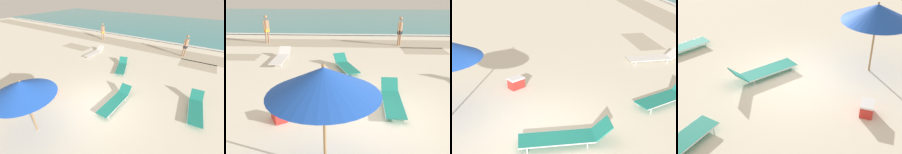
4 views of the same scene
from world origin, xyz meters
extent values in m
cube|color=silver|center=(0.00, 0.00, -0.08)|extent=(60.00, 60.00, 0.16)
cylinder|color=#9E7547|center=(-1.16, -2.30, 1.01)|extent=(0.06, 0.06, 2.02)
cone|color=blue|center=(-1.16, -2.30, 2.02)|extent=(2.19, 2.19, 0.54)
cylinder|color=#163D95|center=(-1.16, -2.30, 1.76)|extent=(2.13, 2.13, 0.01)
sphere|color=#9E7547|center=(-1.16, -2.30, 2.32)|extent=(0.07, 0.07, 0.07)
cube|color=#1E8475|center=(0.70, 0.47, 0.17)|extent=(0.67, 1.88, 0.03)
cylinder|color=silver|center=(0.40, 0.49, 0.17)|extent=(0.10, 1.86, 0.03)
cylinder|color=silver|center=(1.00, 0.46, 0.17)|extent=(0.10, 1.86, 0.03)
cube|color=#1E8475|center=(0.74, 1.61, 0.36)|extent=(0.59, 0.45, 0.39)
cylinder|color=silver|center=(0.41, -0.24, 0.08)|extent=(0.03, 0.03, 0.16)
cylinder|color=silver|center=(0.92, -0.26, 0.08)|extent=(0.03, 0.03, 0.16)
cylinder|color=silver|center=(0.47, 1.21, 0.08)|extent=(0.03, 0.03, 0.16)
cylinder|color=silver|center=(0.98, 1.19, 0.08)|extent=(0.03, 0.03, 0.16)
cube|color=#1E8475|center=(-0.75, 3.89, 0.17)|extent=(1.13, 1.73, 0.03)
cylinder|color=silver|center=(-1.03, 3.79, 0.17)|extent=(0.60, 1.53, 0.03)
cylinder|color=silver|center=(-0.47, 4.00, 0.17)|extent=(0.60, 1.53, 0.03)
cylinder|color=silver|center=(-0.77, 3.21, 0.08)|extent=(0.03, 0.03, 0.16)
cylinder|color=silver|center=(-0.29, 3.39, 0.08)|extent=(0.03, 0.03, 0.16)
cube|color=#1E8475|center=(4.09, 1.96, 0.17)|extent=(0.76, 1.85, 0.03)
cylinder|color=silver|center=(3.79, 1.93, 0.17)|extent=(0.20, 1.79, 0.03)
cylinder|color=silver|center=(4.39, 1.99, 0.17)|extent=(0.20, 1.79, 0.03)
cylinder|color=silver|center=(3.90, 1.24, 0.08)|extent=(0.03, 0.03, 0.16)
cylinder|color=silver|center=(4.41, 1.28, 0.08)|extent=(0.03, 0.03, 0.16)
cube|color=red|center=(-2.67, -0.38, 0.16)|extent=(0.54, 0.59, 0.32)
cube|color=white|center=(-2.67, -0.38, 0.35)|extent=(0.57, 0.61, 0.05)
camera|label=1|loc=(3.57, -4.18, 4.89)|focal=24.00mm
camera|label=2|loc=(-0.69, -6.55, 3.74)|focal=40.00mm
camera|label=3|loc=(6.96, -0.46, 4.66)|focal=50.00mm
camera|label=4|loc=(-6.66, 5.40, 5.30)|focal=50.00mm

